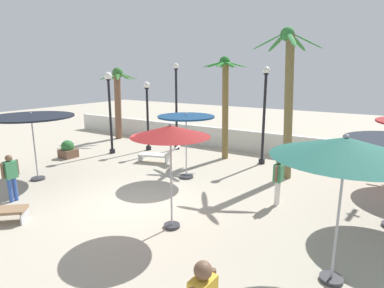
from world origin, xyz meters
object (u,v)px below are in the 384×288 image
Objects in this scene: patio_umbrella_0 at (31,119)px; lamp_post_0 at (264,111)px; patio_umbrella_1 at (186,122)px; palm_tree_0 at (288,89)px; planter at (68,150)px; lamp_post_2 at (110,104)px; palm_tree_1 at (118,95)px; palm_tree_2 at (225,95)px; lounge_chair_0 at (159,154)px; lamp_post_1 at (176,104)px; patio_umbrella_2 at (346,148)px; lamp_post_3 at (147,111)px; patio_umbrella_4 at (170,133)px; guest_2 at (278,177)px; guest_1 at (11,174)px.

lamp_post_0 reaches higher than patio_umbrella_0.
palm_tree_0 is at bearing 33.75° from patio_umbrella_1.
planter is (-6.47, -0.56, -1.81)m from patio_umbrella_1.
lamp_post_0 reaches higher than planter.
planter is (-1.18, -1.73, -2.12)m from lamp_post_2.
palm_tree_1 is 9.43m from lamp_post_0.
lounge_chair_0 is at bearing -132.60° from palm_tree_2.
lamp_post_1 is (-4.82, 0.19, 0.04)m from lamp_post_0.
patio_umbrella_1 is at bearing -50.38° from lamp_post_1.
patio_umbrella_2 is 6.43m from palm_tree_0.
palm_tree_0 is 1.30× the size of palm_tree_1.
lamp_post_3 is (-5.98, -0.76, -0.27)m from lamp_post_0.
patio_umbrella_1 is at bearing 117.93° from patio_umbrella_4.
lamp_post_3 reaches higher than guest_2.
lamp_post_1 reaches higher than patio_umbrella_2.
guest_2 is at bearing -76.86° from palm_tree_0.
guest_2 is at bearing -22.28° from palm_tree_1.
lamp_post_3 is at bearing 53.36° from lamp_post_2.
planter is at bearing -125.45° from lamp_post_3.
lamp_post_0 reaches higher than guest_2.
palm_tree_2 is at bearing -178.50° from lamp_post_0.
lounge_chair_0 is at bearing 163.89° from guest_2.
planter is (-8.28, -4.00, -1.98)m from lamp_post_0.
palm_tree_1 is 4.62m from lamp_post_1.
patio_umbrella_4 is at bearing -48.69° from lounge_chair_0.
patio_umbrella_4 is at bearing -55.79° from lamp_post_1.
patio_umbrella_1 is at bearing -117.73° from lamp_post_0.
palm_tree_0 is at bearing -21.67° from palm_tree_2.
patio_umbrella_1 is 0.63× the size of lamp_post_2.
lounge_chair_0 is (3.09, -0.09, -2.11)m from lamp_post_2.
patio_umbrella_0 is at bearing -119.89° from lounge_chair_0.
lamp_post_0 reaches higher than lamp_post_2.
lamp_post_3 is (-4.17, 2.68, -0.10)m from patio_umbrella_1.
lamp_post_2 is at bearing -132.78° from lamp_post_1.
lamp_post_3 reaches higher than patio_umbrella_2.
patio_umbrella_4 reaches higher than guest_1.
lamp_post_3 is at bearing 54.55° from planter.
lamp_post_3 is (-6.07, 6.26, -0.47)m from patio_umbrella_4.
planter is at bearing 179.51° from guest_2.
palm_tree_2 reaches higher than patio_umbrella_0.
palm_tree_1 reaches higher than lamp_post_3.
lamp_post_1 is 2.93× the size of guest_1.
lamp_post_2 is (2.31, -2.85, -0.20)m from palm_tree_1.
patio_umbrella_4 is at bearing -102.44° from palm_tree_0.
lamp_post_0 reaches higher than guest_1.
palm_tree_2 is at bearing -4.68° from lamp_post_1.
lounge_chair_0 is at bearing 131.31° from patio_umbrella_4.
lamp_post_1 is 1.11× the size of lamp_post_2.
planter is at bearing -175.04° from patio_umbrella_1.
lamp_post_3 is (0.52, 5.93, -0.24)m from patio_umbrella_0.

